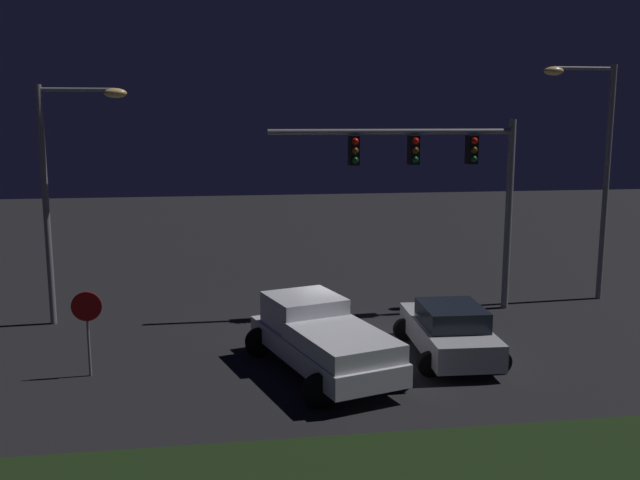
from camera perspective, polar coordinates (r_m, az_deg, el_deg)
The scene contains 7 objects.
ground_plane at distance 21.07m, azimuth 2.01°, elevation -8.22°, with size 80.00×80.00×0.00m, color black.
pickup_truck at distance 18.41m, azimuth 0.02°, elevation -7.66°, with size 3.91×5.75×1.80m.
car_sedan at distance 19.91m, azimuth 10.45°, elevation -7.24°, with size 2.61×4.48×1.51m.
traffic_signal_gantry at distance 23.77m, azimuth 9.80°, elevation 5.78°, with size 8.32×0.56×6.50m.
street_lamp_left at distance 23.41m, azimuth -20.11°, elevation 5.05°, with size 2.73×0.44×7.55m.
street_lamp_right at distance 26.82m, azimuth 21.37°, elevation 6.48°, with size 2.68×0.44×8.38m.
stop_sign at distance 18.85m, azimuth -18.37°, elevation -5.98°, with size 0.76×0.08×2.23m.
Camera 1 is at (-3.64, -19.69, 6.57)m, focal length 39.43 mm.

